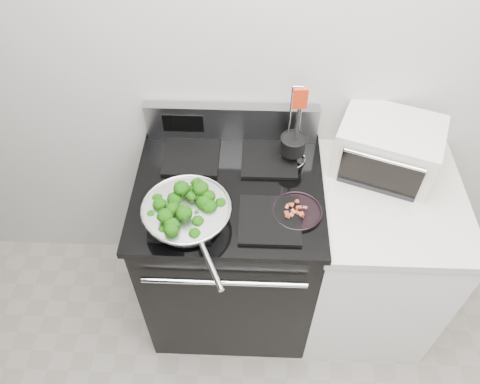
{
  "coord_description": "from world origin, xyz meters",
  "views": [
    {
      "loc": [
        -0.2,
        0.13,
        2.39
      ],
      "look_at": [
        -0.25,
        1.36,
        0.98
      ],
      "focal_mm": 35.0,
      "sensor_mm": 36.0,
      "label": 1
    }
  ],
  "objects_px": {
    "gas_range": "(230,249)",
    "utensil_holder": "(293,148)",
    "bacon_plate": "(297,209)",
    "skillet": "(187,213)",
    "toaster_oven": "(388,148)"
  },
  "relations": [
    {
      "from": "bacon_plate",
      "to": "toaster_oven",
      "type": "xyz_separation_m",
      "value": [
        0.39,
        0.29,
        0.07
      ]
    },
    {
      "from": "utensil_holder",
      "to": "toaster_oven",
      "type": "distance_m",
      "value": 0.4
    },
    {
      "from": "gas_range",
      "to": "bacon_plate",
      "type": "relative_size",
      "value": 5.66
    },
    {
      "from": "skillet",
      "to": "toaster_oven",
      "type": "relative_size",
      "value": 1.06
    },
    {
      "from": "gas_range",
      "to": "toaster_oven",
      "type": "distance_m",
      "value": 0.88
    },
    {
      "from": "gas_range",
      "to": "utensil_holder",
      "type": "xyz_separation_m",
      "value": [
        0.27,
        0.17,
        0.53
      ]
    },
    {
      "from": "utensil_holder",
      "to": "gas_range",
      "type": "bearing_deg",
      "value": -149.16
    },
    {
      "from": "utensil_holder",
      "to": "toaster_oven",
      "type": "relative_size",
      "value": 0.79
    },
    {
      "from": "bacon_plate",
      "to": "utensil_holder",
      "type": "height_order",
      "value": "utensil_holder"
    },
    {
      "from": "skillet",
      "to": "utensil_holder",
      "type": "relative_size",
      "value": 1.34
    },
    {
      "from": "gas_range",
      "to": "toaster_oven",
      "type": "xyz_separation_m",
      "value": [
        0.66,
        0.17,
        0.55
      ]
    },
    {
      "from": "gas_range",
      "to": "bacon_plate",
      "type": "distance_m",
      "value": 0.57
    },
    {
      "from": "skillet",
      "to": "bacon_plate",
      "type": "xyz_separation_m",
      "value": [
        0.42,
        0.06,
        -0.04
      ]
    },
    {
      "from": "skillet",
      "to": "utensil_holder",
      "type": "xyz_separation_m",
      "value": [
        0.41,
        0.36,
        0.01
      ]
    },
    {
      "from": "gas_range",
      "to": "utensil_holder",
      "type": "bearing_deg",
      "value": 32.17
    }
  ]
}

